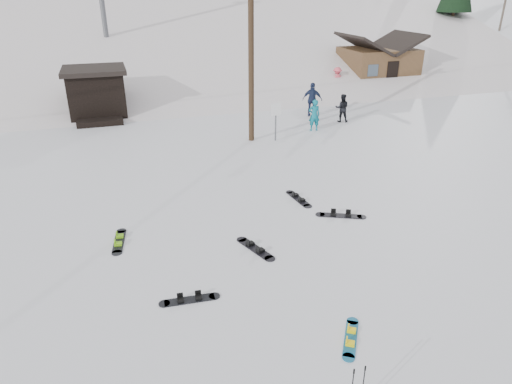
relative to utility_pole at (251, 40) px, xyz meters
name	(u,v)px	position (x,y,z in m)	size (l,w,h in m)	color
ground	(359,344)	(-2.00, -14.00, -4.68)	(200.00, 200.00, 0.00)	white
ski_slope	(148,137)	(-2.00, 41.00, -16.68)	(60.00, 75.00, 45.00)	silver
ridge_right	(409,117)	(36.00, 36.00, -15.68)	(34.00, 85.00, 36.00)	white
treeline_right	(447,47)	(34.00, 28.00, -4.68)	(20.00, 60.00, 10.00)	black
treeline_crest	(125,27)	(-2.00, 72.00, -4.68)	(50.00, 6.00, 10.00)	black
utility_pole	(251,40)	(0.00, 0.00, 0.00)	(2.00, 0.26, 9.00)	#3A2819
trail_sign	(276,115)	(1.10, -0.42, -3.41)	(0.50, 0.09, 1.85)	#595B60
lift_hut	(97,93)	(-7.00, 6.94, -3.32)	(3.40, 4.10, 2.75)	black
cabin	(377,65)	(13.00, 10.00, -3.20)	(5.39, 4.40, 3.77)	brown
hero_snowboard	(351,338)	(-2.10, -13.80, -4.66)	(0.88, 1.21, 0.10)	#166793
board_scatter_a	(190,299)	(-5.14, -11.44, -4.65)	(1.47, 0.36, 0.10)	black
board_scatter_b	(255,248)	(-2.93, -9.71, -4.65)	(0.75, 1.54, 0.11)	black
board_scatter_c	(119,241)	(-6.62, -8.08, -4.65)	(0.48, 1.56, 0.11)	black
board_scatter_d	(341,215)	(0.37, -8.61, -4.65)	(1.52, 0.88, 0.12)	black
board_scatter_f	(299,199)	(-0.45, -6.99, -4.65)	(0.44, 1.56, 0.11)	black
skier_teal	(314,115)	(3.58, 0.57, -3.87)	(0.59, 0.39, 1.62)	#0C6E81
skier_dark	(342,108)	(5.73, 1.64, -3.91)	(0.74, 0.58, 1.53)	black
skier_pink	(337,80)	(8.99, 8.61, -3.81)	(1.12, 0.65, 1.74)	#EC5365
skier_navy	(312,100)	(4.66, 3.21, -3.72)	(1.12, 0.47, 1.92)	#1B2544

